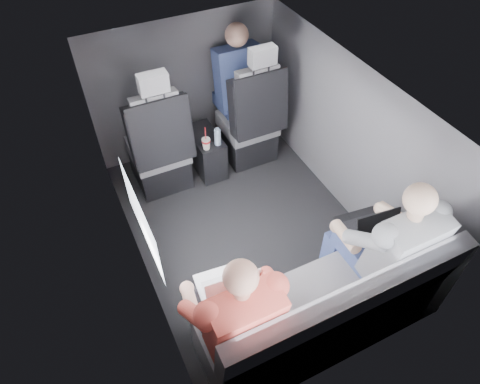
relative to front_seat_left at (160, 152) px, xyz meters
name	(u,v)px	position (x,y,z in m)	size (l,w,h in m)	color
floor	(247,230)	(0.45, -0.84, -0.40)	(2.60, 2.60, 0.00)	black
ceiling	(250,94)	(0.45, -0.84, 0.95)	(2.60, 2.60, 0.00)	#B2B2AD
panel_left	(131,212)	(-0.45, -0.84, 0.27)	(0.02, 2.60, 1.35)	#56565B
panel_right	(347,139)	(1.35, -0.84, 0.27)	(0.02, 2.60, 1.35)	#56565B
panel_front	(186,87)	(0.45, 0.46, 0.27)	(1.80, 0.02, 1.35)	#56565B
panel_back	(354,315)	(0.45, -2.14, 0.27)	(1.80, 0.02, 1.35)	#56565B
side_window	(141,219)	(-0.43, -1.14, 0.50)	(0.02, 0.75, 0.42)	white
seatbelt	(260,98)	(0.90, -0.17, 0.40)	(0.05, 0.01, 0.65)	black
front_seat_left	(160,152)	(0.00, 0.00, 0.00)	(0.52, 0.58, 1.26)	black
front_seat_right	(250,125)	(0.90, 0.00, 0.00)	(0.52, 0.58, 1.26)	black
center_console	(206,152)	(0.45, 0.04, -0.20)	(0.24, 0.48, 0.41)	black
rear_bench	(321,313)	(0.45, -1.90, -0.09)	(1.60, 0.57, 0.92)	slate
soda_cup	(206,143)	(0.39, -0.14, 0.06)	(0.08, 0.08, 0.23)	white
water_bottle	(218,137)	(0.51, -0.12, 0.08)	(0.06, 0.06, 0.17)	#9FBBD7
laptop_white	(228,287)	(-0.09, -1.64, 0.23)	(0.36, 0.34, 0.25)	white
laptop_black	(367,224)	(0.96, -1.61, 0.23)	(0.34, 0.32, 0.23)	black
passenger_rear_left	(233,313)	(-0.14, -1.81, 0.23)	(0.50, 0.62, 1.23)	#2E2E32
passenger_rear_right	(384,245)	(0.95, -1.81, 0.24)	(0.53, 0.64, 1.26)	navy
passenger_front_right	(237,79)	(0.89, 0.26, 0.36)	(0.41, 0.41, 0.86)	navy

